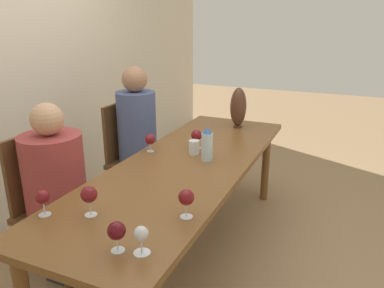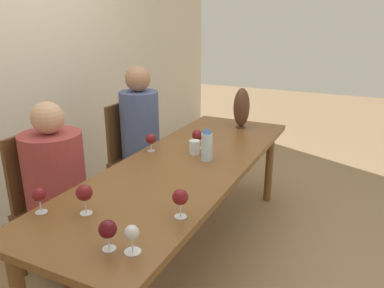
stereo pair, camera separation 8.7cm
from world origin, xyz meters
name	(u,v)px [view 2 (the right image)]	position (x,y,z in m)	size (l,w,h in m)	color
ground_plane	(185,255)	(0.00, 0.00, 0.00)	(14.00, 14.00, 0.00)	#937551
wall_back	(13,53)	(0.00, 1.50, 1.40)	(7.00, 0.06, 2.80)	beige
dining_table	(184,173)	(0.00, 0.00, 0.66)	(2.48, 0.82, 0.73)	brown
water_bottle	(207,145)	(0.11, -0.11, 0.85)	(0.08, 0.08, 0.24)	silver
water_tumbler	(194,147)	(0.19, 0.02, 0.78)	(0.08, 0.08, 0.10)	silver
vase	(242,108)	(0.98, -0.07, 0.92)	(0.14, 0.14, 0.36)	#4C2D1E
wine_glass_0	(151,139)	(0.11, 0.33, 0.82)	(0.08, 0.08, 0.13)	silver
wine_glass_1	(84,193)	(-0.83, 0.13, 0.84)	(0.08, 0.08, 0.15)	silver
wine_glass_2	(39,195)	(-0.92, 0.34, 0.83)	(0.07, 0.07, 0.13)	silver
wine_glass_3	(108,230)	(-1.02, -0.16, 0.82)	(0.08, 0.08, 0.14)	silver
wine_glass_4	(198,135)	(0.32, 0.05, 0.83)	(0.08, 0.08, 0.14)	silver
wine_glass_5	(180,198)	(-0.65, -0.31, 0.84)	(0.08, 0.08, 0.15)	silver
wine_glass_6	(132,234)	(-1.00, -0.26, 0.82)	(0.07, 0.07, 0.12)	silver
chair_near	(50,199)	(-0.48, 0.77, 0.51)	(0.44, 0.44, 0.96)	brown
chair_far	(134,153)	(0.52, 0.77, 0.51)	(0.44, 0.44, 0.96)	brown
person_near	(58,186)	(-0.48, 0.68, 0.62)	(0.39, 0.39, 1.18)	#2D2D38
person_far	(141,135)	(0.52, 0.68, 0.69)	(0.33, 0.33, 1.29)	#2D2D38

